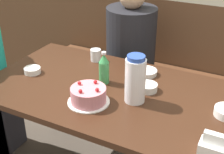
{
  "coord_description": "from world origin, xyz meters",
  "views": [
    {
      "loc": [
        0.71,
        -1.35,
        1.65
      ],
      "look_at": [
        -0.01,
        0.05,
        0.8
      ],
      "focal_mm": 50.0,
      "sensor_mm": 36.0,
      "label": 1
    }
  ],
  "objects_px": {
    "bowl_side_dish": "(146,72)",
    "bowl_sauce_shallow": "(32,70)",
    "soju_bottle": "(104,68)",
    "person_grey_tee": "(130,62)",
    "bench_seat": "(155,98)",
    "birthday_cake": "(88,95)",
    "water_pitcher": "(135,79)",
    "napkin_holder": "(213,147)",
    "bowl_soup_white": "(148,87)",
    "glass_water_tall": "(96,55)"
  },
  "relations": [
    {
      "from": "bowl_sauce_shallow",
      "to": "person_grey_tee",
      "type": "bearing_deg",
      "value": 64.05
    },
    {
      "from": "birthday_cake",
      "to": "soju_bottle",
      "type": "bearing_deg",
      "value": 97.77
    },
    {
      "from": "soju_bottle",
      "to": "person_grey_tee",
      "type": "xyz_separation_m",
      "value": [
        -0.11,
        0.62,
        -0.24
      ]
    },
    {
      "from": "water_pitcher",
      "to": "bowl_side_dish",
      "type": "xyz_separation_m",
      "value": [
        -0.06,
        0.31,
        -0.11
      ]
    },
    {
      "from": "bowl_soup_white",
      "to": "person_grey_tee",
      "type": "xyz_separation_m",
      "value": [
        -0.37,
        0.59,
        -0.17
      ]
    },
    {
      "from": "bench_seat",
      "to": "birthday_cake",
      "type": "relative_size",
      "value": 8.79
    },
    {
      "from": "birthday_cake",
      "to": "water_pitcher",
      "type": "distance_m",
      "value": 0.26
    },
    {
      "from": "birthday_cake",
      "to": "person_grey_tee",
      "type": "xyz_separation_m",
      "value": [
        -0.14,
        0.85,
        -0.19
      ]
    },
    {
      "from": "bench_seat",
      "to": "glass_water_tall",
      "type": "height_order",
      "value": "glass_water_tall"
    },
    {
      "from": "napkin_holder",
      "to": "bowl_side_dish",
      "type": "bearing_deg",
      "value": 133.25
    },
    {
      "from": "water_pitcher",
      "to": "bowl_sauce_shallow",
      "type": "height_order",
      "value": "water_pitcher"
    },
    {
      "from": "bowl_sauce_shallow",
      "to": "glass_water_tall",
      "type": "relative_size",
      "value": 1.27
    },
    {
      "from": "bowl_soup_white",
      "to": "bowl_side_dish",
      "type": "height_order",
      "value": "bowl_soup_white"
    },
    {
      "from": "bench_seat",
      "to": "bowl_soup_white",
      "type": "relative_size",
      "value": 17.77
    },
    {
      "from": "bench_seat",
      "to": "glass_water_tall",
      "type": "bearing_deg",
      "value": -116.25
    },
    {
      "from": "soju_bottle",
      "to": "bowl_sauce_shallow",
      "type": "height_order",
      "value": "soju_bottle"
    },
    {
      "from": "glass_water_tall",
      "to": "bowl_side_dish",
      "type": "bearing_deg",
      "value": -4.85
    },
    {
      "from": "glass_water_tall",
      "to": "person_grey_tee",
      "type": "height_order",
      "value": "person_grey_tee"
    },
    {
      "from": "bowl_soup_white",
      "to": "glass_water_tall",
      "type": "xyz_separation_m",
      "value": [
        -0.46,
        0.21,
        0.02
      ]
    },
    {
      "from": "bench_seat",
      "to": "bowl_sauce_shallow",
      "type": "relative_size",
      "value": 19.25
    },
    {
      "from": "birthday_cake",
      "to": "soju_bottle",
      "type": "height_order",
      "value": "soju_bottle"
    },
    {
      "from": "birthday_cake",
      "to": "bowl_soup_white",
      "type": "xyz_separation_m",
      "value": [
        0.23,
        0.26,
        -0.02
      ]
    },
    {
      "from": "bowl_side_dish",
      "to": "bowl_soup_white",
      "type": "bearing_deg",
      "value": -65.88
    },
    {
      "from": "bowl_sauce_shallow",
      "to": "birthday_cake",
      "type": "bearing_deg",
      "value": -14.96
    },
    {
      "from": "water_pitcher",
      "to": "napkin_holder",
      "type": "bearing_deg",
      "value": -27.23
    },
    {
      "from": "water_pitcher",
      "to": "soju_bottle",
      "type": "xyz_separation_m",
      "value": [
        -0.24,
        0.1,
        -0.04
      ]
    },
    {
      "from": "water_pitcher",
      "to": "soju_bottle",
      "type": "distance_m",
      "value": 0.26
    },
    {
      "from": "napkin_holder",
      "to": "bowl_sauce_shallow",
      "type": "distance_m",
      "value": 1.17
    },
    {
      "from": "bench_seat",
      "to": "napkin_holder",
      "type": "height_order",
      "value": "napkin_holder"
    },
    {
      "from": "bench_seat",
      "to": "water_pitcher",
      "type": "relative_size",
      "value": 7.51
    },
    {
      "from": "bench_seat",
      "to": "bowl_soup_white",
      "type": "bearing_deg",
      "value": -75.51
    },
    {
      "from": "birthday_cake",
      "to": "bowl_sauce_shallow",
      "type": "relative_size",
      "value": 2.19
    },
    {
      "from": "soju_bottle",
      "to": "bowl_sauce_shallow",
      "type": "bearing_deg",
      "value": -167.95
    },
    {
      "from": "soju_bottle",
      "to": "bowl_side_dish",
      "type": "relative_size",
      "value": 1.45
    },
    {
      "from": "birthday_cake",
      "to": "bowl_side_dish",
      "type": "bearing_deg",
      "value": 71.11
    },
    {
      "from": "glass_water_tall",
      "to": "bowl_soup_white",
      "type": "bearing_deg",
      "value": -24.9
    },
    {
      "from": "water_pitcher",
      "to": "bowl_sauce_shallow",
      "type": "distance_m",
      "value": 0.7
    },
    {
      "from": "bench_seat",
      "to": "napkin_holder",
      "type": "xyz_separation_m",
      "value": [
        0.62,
        -1.11,
        0.55
      ]
    },
    {
      "from": "soju_bottle",
      "to": "napkin_holder",
      "type": "xyz_separation_m",
      "value": [
        0.69,
        -0.33,
        -0.05
      ]
    },
    {
      "from": "soju_bottle",
      "to": "bowl_soup_white",
      "type": "xyz_separation_m",
      "value": [
        0.26,
        0.03,
        -0.07
      ]
    },
    {
      "from": "bench_seat",
      "to": "bowl_soup_white",
      "type": "distance_m",
      "value": 0.94
    },
    {
      "from": "bench_seat",
      "to": "person_grey_tee",
      "type": "distance_m",
      "value": 0.44
    },
    {
      "from": "bowl_soup_white",
      "to": "bowl_sauce_shallow",
      "type": "xyz_separation_m",
      "value": [
        -0.72,
        -0.13,
        -0.0
      ]
    },
    {
      "from": "soju_bottle",
      "to": "glass_water_tall",
      "type": "relative_size",
      "value": 2.44
    },
    {
      "from": "birthday_cake",
      "to": "soju_bottle",
      "type": "xyz_separation_m",
      "value": [
        -0.03,
        0.23,
        0.05
      ]
    },
    {
      "from": "napkin_holder",
      "to": "bowl_soup_white",
      "type": "bearing_deg",
      "value": 139.87
    },
    {
      "from": "bench_seat",
      "to": "person_grey_tee",
      "type": "xyz_separation_m",
      "value": [
        -0.18,
        -0.16,
        0.37
      ]
    },
    {
      "from": "glass_water_tall",
      "to": "person_grey_tee",
      "type": "bearing_deg",
      "value": 76.7
    },
    {
      "from": "birthday_cake",
      "to": "person_grey_tee",
      "type": "bearing_deg",
      "value": 99.25
    },
    {
      "from": "bowl_side_dish",
      "to": "bowl_sauce_shallow",
      "type": "distance_m",
      "value": 0.71
    }
  ]
}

